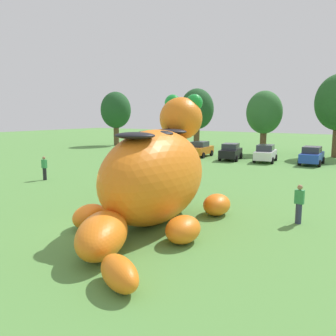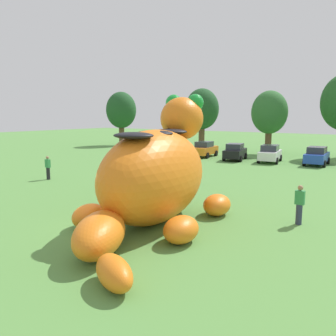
{
  "view_description": "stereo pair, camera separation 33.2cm",
  "coord_description": "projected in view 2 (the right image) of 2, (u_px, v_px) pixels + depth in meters",
  "views": [
    {
      "loc": [
        9.58,
        -10.12,
        4.67
      ],
      "look_at": [
        0.86,
        2.98,
        2.24
      ],
      "focal_mm": 37.14,
      "sensor_mm": 36.0,
      "label": 1
    },
    {
      "loc": [
        9.85,
        -9.93,
        4.67
      ],
      "look_at": [
        0.86,
        2.98,
        2.24
      ],
      "focal_mm": 37.14,
      "sensor_mm": 36.0,
      "label": 2
    }
  ],
  "objects": [
    {
      "name": "spectator_by_cars",
      "position": [
        299.0,
        205.0,
        14.8
      ],
      "size": [
        0.38,
        0.26,
        1.71
      ],
      "color": "#2D334C",
      "rests_on": "ground"
    },
    {
      "name": "ground_plane",
      "position": [
        110.0,
        229.0,
        14.33
      ],
      "size": [
        160.0,
        160.0,
        0.0
      ],
      "primitive_type": "plane",
      "color": "#568E42"
    },
    {
      "name": "car_black",
      "position": [
        235.0,
        152.0,
        35.93
      ],
      "size": [
        2.55,
        4.36,
        1.72
      ],
      "color": "black",
      "rests_on": "ground"
    },
    {
      "name": "spectator_mid_field",
      "position": [
        48.0,
        168.0,
        25.1
      ],
      "size": [
        0.38,
        0.26,
        1.71
      ],
      "color": "black",
      "rests_on": "ground"
    },
    {
      "name": "giant_inflatable_creature",
      "position": [
        155.0,
        175.0,
        15.11
      ],
      "size": [
        7.06,
        10.63,
        5.69
      ],
      "color": "orange",
      "rests_on": "ground"
    },
    {
      "name": "tree_left",
      "position": [
        202.0,
        109.0,
        47.57
      ],
      "size": [
        4.62,
        4.62,
        8.2
      ],
      "color": "brown",
      "rests_on": "ground"
    },
    {
      "name": "car_blue",
      "position": [
        317.0,
        156.0,
        32.31
      ],
      "size": [
        2.1,
        4.18,
        1.72
      ],
      "color": "#2347B7",
      "rests_on": "ground"
    },
    {
      "name": "car_orange",
      "position": [
        205.0,
        149.0,
        38.69
      ],
      "size": [
        2.25,
        4.25,
        1.72
      ],
      "color": "orange",
      "rests_on": "ground"
    },
    {
      "name": "car_white",
      "position": [
        270.0,
        154.0,
        34.29
      ],
      "size": [
        2.43,
        4.32,
        1.72
      ],
      "color": "white",
      "rests_on": "ground"
    },
    {
      "name": "tree_far_left",
      "position": [
        121.0,
        110.0,
        52.81
      ],
      "size": [
        4.56,
        4.56,
        8.09
      ],
      "color": "brown",
      "rests_on": "ground"
    },
    {
      "name": "tree_mid_left",
      "position": [
        269.0,
        113.0,
        40.86
      ],
      "size": [
        4.2,
        4.2,
        7.46
      ],
      "color": "brown",
      "rests_on": "ground"
    },
    {
      "name": "spectator_near_inflatable",
      "position": [
        194.0,
        172.0,
        23.51
      ],
      "size": [
        0.38,
        0.26,
        1.71
      ],
      "color": "#2D334C",
      "rests_on": "ground"
    }
  ]
}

